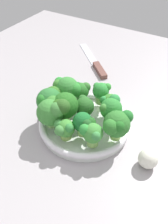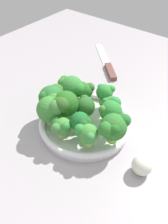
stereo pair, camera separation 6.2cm
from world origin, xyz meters
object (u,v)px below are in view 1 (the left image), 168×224
bowl (84,125)px  broccoli_floret_10 (67,88)px  broccoli_floret_8 (92,134)px  broccoli_floret_5 (52,110)px  broccoli_floret_0 (84,123)px  broccoli_floret_3 (65,129)px  broccoli_floret_7 (117,124)px  knife (96,64)px  broccoli_floret_1 (111,109)px  broccoli_floret_6 (64,106)px  broccoli_floret_4 (101,91)px  broccoli_floret_11 (84,106)px  broccoli_floret_12 (109,103)px  garlic_bulb (148,159)px  broccoli_floret_9 (81,91)px  broccoli_floret_2 (50,100)px

bowl → broccoli_floret_10: (4.89, 8.27, 5.58)cm
bowl → broccoli_floret_8: broccoli_floret_8 is taller
bowl → broccoli_floret_5: size_ratio=2.96×
broccoli_floret_0 → broccoli_floret_3: size_ratio=1.22×
broccoli_floret_7 → knife: size_ratio=0.38×
broccoli_floret_1 → knife: broccoli_floret_1 is taller
broccoli_floret_8 → broccoli_floret_6: bearing=71.7°
broccoli_floret_4 → broccoli_floret_11: 7.29cm
broccoli_floret_8 → broccoli_floret_12: size_ratio=1.09×
bowl → broccoli_floret_5: bearing=130.7°
broccoli_floret_10 → broccoli_floret_11: size_ratio=1.48×
broccoli_floret_12 → bowl: bearing=149.1°
broccoli_floret_4 → broccoli_floret_7: (-10.44, -9.51, 0.96)cm
garlic_bulb → broccoli_floret_7: bearing=81.6°
bowl → broccoli_floret_9: 9.59cm
broccoli_floret_8 → broccoli_floret_12: bearing=8.1°
bowl → knife: (30.00, 12.96, -0.93)cm
broccoli_floret_1 → broccoli_floret_9: broccoli_floret_1 is taller
bowl → broccoli_floret_9: (6.60, 4.74, 5.09)cm
broccoli_floret_3 → bowl: bearing=-6.5°
broccoli_floret_1 → broccoli_floret_2: broccoli_floret_2 is taller
broccoli_floret_8 → knife: bearing=27.3°
broccoli_floret_2 → broccoli_floret_9: (8.40, -4.51, -0.66)cm
broccoli_floret_0 → broccoli_floret_1: bearing=-25.9°
broccoli_floret_11 → garlic_bulb: (-4.54, -19.41, -3.88)cm
broccoli_floret_11 → broccoli_floret_6: bearing=146.5°
broccoli_floret_0 → broccoli_floret_9: (10.79, 7.19, -0.16)cm
broccoli_floret_0 → broccoli_floret_6: bearing=77.6°
broccoli_floret_1 → knife: size_ratio=0.35×
broccoli_floret_1 → garlic_bulb: broccoli_floret_1 is taller
broccoli_floret_2 → garlic_bulb: bearing=-91.9°
broccoli_floret_2 → broccoli_floret_7: bearing=-88.8°
bowl → broccoli_floret_5: broccoli_floret_5 is taller
broccoli_floret_5 → broccoli_floret_3: bearing=-114.5°
bowl → broccoli_floret_9: size_ratio=4.07×
broccoli_floret_0 → knife: size_ratio=0.30×
broccoli_floret_4 → broccoli_floret_5: size_ratio=0.76×
bowl → broccoli_floret_10: size_ratio=2.81×
broccoli_floret_2 → broccoli_floret_8: broccoli_floret_2 is taller
broccoli_floret_7 → broccoli_floret_6: bearing=95.7°
bowl → knife: size_ratio=1.15×
broccoli_floret_6 → broccoli_floret_7: broccoli_floret_6 is taller
broccoli_floret_1 → broccoli_floret_3: broccoli_floret_1 is taller
broccoli_floret_9 → broccoli_floret_10: broccoli_floret_10 is taller
broccoli_floret_11 → knife: 31.14cm
broccoli_floret_8 → knife: (35.95, 18.58, -5.90)cm
broccoli_floret_1 → broccoli_floret_3: (-10.34, 6.75, -1.48)cm
broccoli_floret_0 → broccoli_floret_2: size_ratio=0.82×
bowl → broccoli_floret_3: broccoli_floret_3 is taller
broccoli_floret_7 → broccoli_floret_11: 11.12cm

